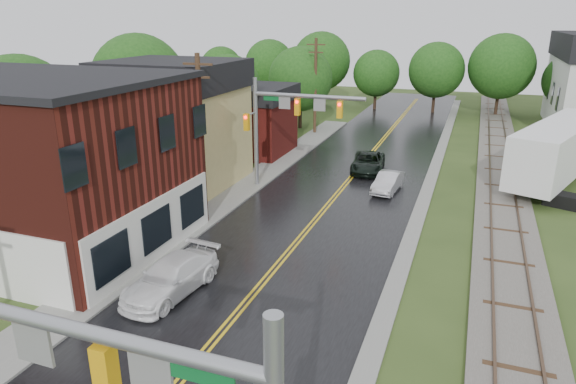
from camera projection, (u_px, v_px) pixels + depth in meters
The scene contains 18 objects.
main_road at pixel (348, 181), 35.68m from camera, with size 10.00×90.00×0.02m, color black.
curb_right at pixel (434, 170), 38.37m from camera, with size 0.80×70.00×0.12m, color gray.
sidewalk_left at pixel (236, 193), 33.26m from camera, with size 2.40×50.00×0.12m, color gray.
brick_building at pixel (29, 161), 25.07m from camera, with size 14.30×10.30×8.30m.
yellow_house at pixel (177, 136), 34.67m from camera, with size 8.00×7.00×6.40m, color tan.
darkred_building at pixel (246, 126), 42.66m from camera, with size 7.00×6.00×4.40m, color #3F0F0C.
railroad at pixel (500, 175), 36.84m from camera, with size 3.20×80.00×0.30m.
traffic_signal_far at pixel (286, 115), 32.53m from camera, with size 7.34×0.43×7.20m.
utility_pole_b at pixel (201, 130), 29.26m from camera, with size 1.80×0.28×9.00m.
utility_pole_c at pixel (315, 85), 48.80m from camera, with size 1.80×0.28×9.00m.
tree_left_a at pixel (23, 110), 33.28m from camera, with size 6.80×6.80×8.67m.
tree_left_b at pixel (140, 84), 41.32m from camera, with size 7.60×7.60×9.69m.
tree_left_c at pixel (230, 89), 47.52m from camera, with size 6.00×6.00×7.65m.
tree_left_e at pixel (301, 81), 51.12m from camera, with size 6.40×6.40×8.16m.
suv_dark at pixel (368, 163), 37.70m from camera, with size 2.27×4.91×1.37m, color black.
sedan_silver at pixel (388, 182), 33.43m from camera, with size 1.31×3.77×1.24m, color #BCBCC1.
pickup_white at pixel (171, 278), 21.04m from camera, with size 2.00×4.92×1.43m, color white.
semi_trailer at pixel (560, 148), 34.56m from camera, with size 7.49×13.60×4.16m.
Camera 1 is at (7.77, -3.36, 10.87)m, focal length 32.00 mm.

